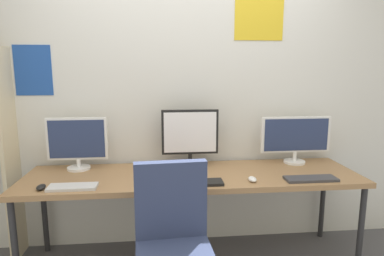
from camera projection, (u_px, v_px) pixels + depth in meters
name	position (u px, v px, depth m)	size (l,w,h in m)	color
wall_back	(188.00, 96.00, 2.85)	(4.95, 0.11, 2.60)	silver
desk	(193.00, 180.00, 2.54)	(2.55, 0.68, 0.74)	#936D47
monitor_left	(77.00, 142.00, 2.62)	(0.47, 0.18, 0.42)	silver
monitor_center	(190.00, 136.00, 2.70)	(0.46, 0.18, 0.47)	black
monitor_right	(296.00, 137.00, 2.79)	(0.60, 0.18, 0.40)	silver
keyboard_left	(73.00, 187.00, 2.23)	(0.32, 0.13, 0.02)	silver
keyboard_center	(196.00, 183.00, 2.31)	(0.38, 0.13, 0.02)	black
keyboard_right	(311.00, 179.00, 2.39)	(0.38, 0.13, 0.02)	#38383D
mouse_left_side	(252.00, 179.00, 2.37)	(0.06, 0.10, 0.03)	silver
mouse_right_side	(41.00, 187.00, 2.21)	(0.06, 0.10, 0.03)	black
coffee_mug	(161.00, 170.00, 2.47)	(0.11, 0.08, 0.09)	red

